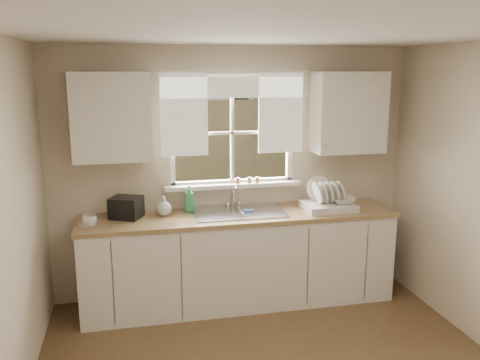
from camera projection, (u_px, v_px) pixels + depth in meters
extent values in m
cube|color=beige|center=(233.00, 237.00, 5.26)|extent=(3.60, 0.02, 1.15)
cube|color=beige|center=(232.00, 64.00, 4.89)|extent=(3.60, 0.02, 0.35)
cube|color=beige|center=(108.00, 137.00, 4.78)|extent=(1.20, 0.02, 1.00)
cube|color=beige|center=(345.00, 130.00, 5.28)|extent=(1.20, 0.02, 1.00)
cube|color=silver|center=(301.00, 29.00, 2.94)|extent=(3.60, 4.00, 0.02)
cube|color=white|center=(232.00, 182.00, 5.15)|extent=(1.30, 0.06, 0.05)
cube|color=white|center=(232.00, 82.00, 4.94)|extent=(1.30, 0.06, 0.05)
cube|color=white|center=(172.00, 135.00, 4.92)|extent=(0.05, 0.06, 1.05)
cube|color=white|center=(290.00, 132.00, 5.17)|extent=(0.05, 0.06, 1.05)
cube|color=white|center=(232.00, 133.00, 5.05)|extent=(0.03, 0.04, 1.00)
cube|color=white|center=(232.00, 133.00, 5.05)|extent=(1.20, 0.04, 0.03)
cube|color=white|center=(233.00, 185.00, 5.10)|extent=(1.38, 0.14, 0.04)
cylinder|color=white|center=(233.00, 71.00, 4.84)|extent=(1.50, 0.02, 0.02)
cube|color=white|center=(184.00, 114.00, 4.84)|extent=(0.45, 0.02, 0.80)
cube|color=white|center=(281.00, 113.00, 5.04)|extent=(0.45, 0.02, 0.80)
cube|color=white|center=(233.00, 87.00, 4.89)|extent=(1.40, 0.02, 0.20)
cube|color=silver|center=(239.00, 260.00, 4.98)|extent=(3.00, 0.62, 0.87)
cube|color=#937449|center=(239.00, 216.00, 4.89)|extent=(3.04, 0.65, 0.04)
cube|color=silver|center=(112.00, 117.00, 4.58)|extent=(0.70, 0.33, 0.80)
cube|color=silver|center=(349.00, 112.00, 5.06)|extent=(0.70, 0.33, 0.80)
cube|color=beige|center=(315.00, 185.00, 5.32)|extent=(0.08, 0.01, 0.12)
cylinder|color=brown|center=(257.00, 180.00, 5.12)|extent=(0.04, 0.04, 0.06)
cylinder|color=brown|center=(238.00, 181.00, 5.08)|extent=(0.04, 0.04, 0.06)
cylinder|color=brown|center=(249.00, 180.00, 5.11)|extent=(0.04, 0.04, 0.06)
cube|color=#335421|center=(183.00, 186.00, 10.16)|extent=(20.00, 10.00, 0.02)
cube|color=#997A55|center=(195.00, 158.00, 8.05)|extent=(8.00, 0.10, 1.80)
cube|color=maroon|center=(119.00, 124.00, 11.10)|extent=(3.00, 3.00, 2.20)
cube|color=black|center=(116.00, 66.00, 10.83)|extent=(3.20, 3.20, 0.30)
cylinder|color=#423021|center=(240.00, 101.00, 11.06)|extent=(0.36, 0.36, 3.20)
cube|color=#B7B7BC|center=(239.00, 221.00, 4.93)|extent=(0.84, 0.46, 0.18)
cube|color=#B7B7BC|center=(239.00, 212.00, 4.91)|extent=(0.88, 0.50, 0.01)
cube|color=#B7B7BC|center=(239.00, 215.00, 4.91)|extent=(0.02, 0.41, 0.14)
cylinder|color=silver|center=(233.00, 196.00, 5.12)|extent=(0.03, 0.03, 0.22)
cylinder|color=silver|center=(235.00, 187.00, 5.03)|extent=(0.02, 0.18, 0.02)
sphere|color=silver|center=(228.00, 204.00, 5.13)|extent=(0.05, 0.05, 0.05)
sphere|color=silver|center=(239.00, 203.00, 5.15)|extent=(0.05, 0.05, 0.05)
cube|color=silver|center=(328.00, 206.00, 5.03)|extent=(0.50, 0.38, 0.07)
cylinder|color=white|center=(319.00, 189.00, 5.10)|extent=(0.26, 0.08, 0.25)
cylinder|color=white|center=(317.00, 193.00, 4.97)|extent=(0.07, 0.22, 0.22)
cylinder|color=white|center=(323.00, 192.00, 4.99)|extent=(0.07, 0.22, 0.22)
cylinder|color=white|center=(329.00, 192.00, 5.00)|extent=(0.07, 0.22, 0.22)
cylinder|color=white|center=(334.00, 192.00, 5.01)|extent=(0.07, 0.22, 0.22)
cylinder|color=white|center=(340.00, 191.00, 5.03)|extent=(0.07, 0.22, 0.22)
imported|color=white|center=(343.00, 200.00, 5.00)|extent=(0.28, 0.28, 0.06)
imported|color=#2E8C47|center=(189.00, 199.00, 4.92)|extent=(0.13, 0.13, 0.27)
imported|color=blue|center=(189.00, 204.00, 4.93)|extent=(0.10, 0.10, 0.17)
imported|color=beige|center=(164.00, 206.00, 4.82)|extent=(0.17, 0.17, 0.19)
cylinder|color=silver|center=(88.00, 224.00, 4.53)|extent=(0.16, 0.16, 0.01)
imported|color=silver|center=(89.00, 221.00, 4.48)|extent=(0.17, 0.17, 0.10)
cube|color=black|center=(126.00, 207.00, 4.73)|extent=(0.34, 0.33, 0.20)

